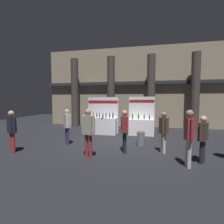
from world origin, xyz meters
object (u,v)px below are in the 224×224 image
(exhibitor_booth_0, at_px, (102,124))
(visitor_8, at_px, (67,124))
(visitor_5, at_px, (125,127))
(visitor_7, at_px, (12,128))
(visitor_4, at_px, (88,128))
(visitor_6, at_px, (164,129))
(exhibitor_booth_1, at_px, (141,125))
(visitor_1, at_px, (203,136))
(trash_bin, at_px, (141,139))
(visitor_0, at_px, (189,134))

(exhibitor_booth_0, xyz_separation_m, visitor_8, (-0.92, -2.71, 0.39))
(visitor_5, xyz_separation_m, visitor_7, (-4.38, -0.95, -0.03))
(visitor_8, bearing_deg, visitor_4, 0.90)
(visitor_5, relative_size, visitor_6, 1.04)
(exhibitor_booth_1, relative_size, visitor_1, 1.46)
(visitor_5, height_order, visitor_8, visitor_5)
(exhibitor_booth_0, height_order, visitor_7, exhibitor_booth_0)
(exhibitor_booth_0, relative_size, visitor_4, 1.28)
(visitor_6, bearing_deg, visitor_5, 79.32)
(trash_bin, xyz_separation_m, visitor_5, (-0.59, -1.18, 0.71))
(visitor_1, height_order, visitor_4, visitor_4)
(visitor_4, height_order, visitor_7, visitor_4)
(exhibitor_booth_0, xyz_separation_m, visitor_0, (4.02, -4.34, 0.47))
(visitor_8, bearing_deg, visitor_0, 24.77)
(trash_bin, xyz_separation_m, visitor_7, (-4.97, -2.13, 0.68))
(exhibitor_booth_1, xyz_separation_m, visitor_7, (-4.89, -4.45, 0.41))
(trash_bin, height_order, visitor_0, visitor_0)
(visitor_4, bearing_deg, trash_bin, -111.66)
(visitor_7, bearing_deg, exhibitor_booth_1, -114.87)
(visitor_7, xyz_separation_m, visitor_8, (1.58, 1.56, 0.00))
(exhibitor_booth_1, height_order, visitor_5, exhibitor_booth_1)
(exhibitor_booth_0, distance_m, visitor_7, 4.96)
(exhibitor_booth_1, relative_size, visitor_5, 1.35)
(exhibitor_booth_1, relative_size, visitor_0, 1.28)
(visitor_5, height_order, visitor_6, visitor_5)
(exhibitor_booth_0, distance_m, visitor_0, 5.94)
(visitor_0, distance_m, visitor_6, 1.43)
(visitor_4, xyz_separation_m, visitor_8, (-1.59, 1.44, -0.09))
(visitor_8, bearing_deg, visitor_6, 38.36)
(visitor_7, bearing_deg, visitor_8, -112.48)
(exhibitor_booth_0, xyz_separation_m, visitor_5, (1.88, -3.32, 0.42))
(visitor_1, bearing_deg, visitor_7, -53.64)
(visitor_4, xyz_separation_m, visitor_7, (-3.17, -0.12, -0.10))
(visitor_0, xyz_separation_m, visitor_4, (-3.35, 0.19, 0.02))
(trash_bin, distance_m, visitor_5, 1.50)
(exhibitor_booth_0, height_order, visitor_5, exhibitor_booth_0)
(visitor_0, distance_m, visitor_4, 3.35)
(visitor_4, bearing_deg, visitor_5, -125.34)
(visitor_0, bearing_deg, visitor_8, -115.35)
(visitor_0, relative_size, visitor_4, 1.01)
(trash_bin, distance_m, visitor_7, 5.45)
(visitor_4, relative_size, visitor_7, 1.06)
(visitor_4, height_order, visitor_6, visitor_4)
(visitor_0, bearing_deg, visitor_5, -122.61)
(exhibitor_booth_1, relative_size, visitor_6, 1.40)
(visitor_1, relative_size, visitor_6, 0.96)
(exhibitor_booth_1, xyz_separation_m, trash_bin, (0.08, -2.32, -0.27))
(exhibitor_booth_0, distance_m, visitor_4, 4.23)
(exhibitor_booth_0, bearing_deg, exhibitor_booth_1, 4.41)
(visitor_4, bearing_deg, visitor_6, -138.04)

